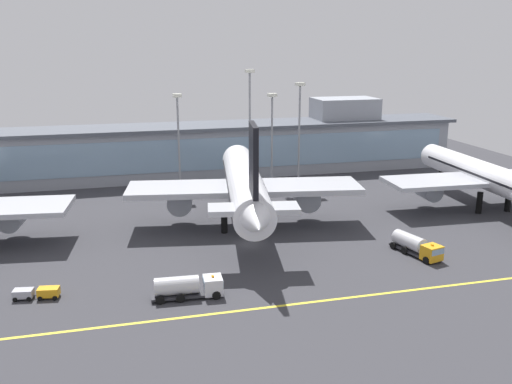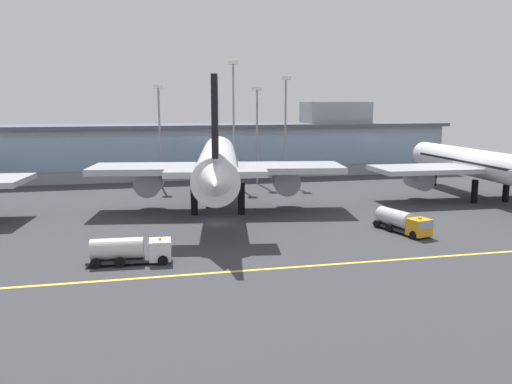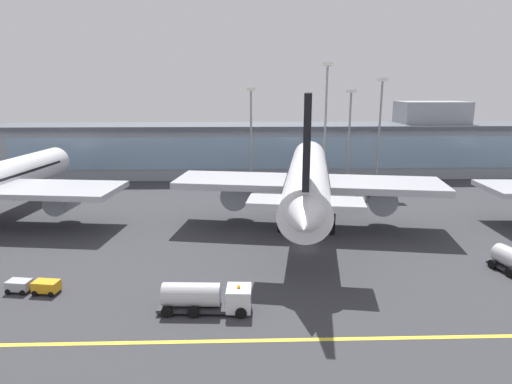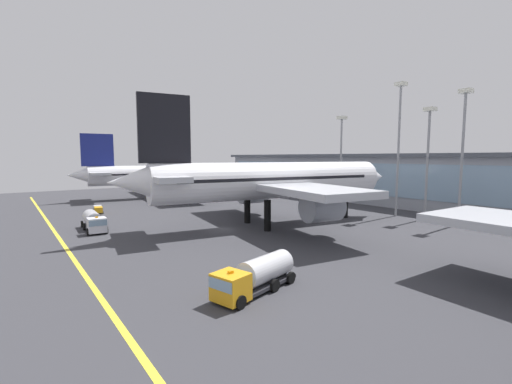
# 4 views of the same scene
# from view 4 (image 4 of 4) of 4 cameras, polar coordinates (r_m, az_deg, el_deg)

# --- Properties ---
(ground_plane) EXTENTS (180.00, 180.00, 0.00)m
(ground_plane) POSITION_cam_4_polar(r_m,az_deg,el_deg) (56.03, -5.52, -6.26)
(ground_plane) COLOR #38383D
(taxiway_centreline_stripe) EXTENTS (144.00, 0.50, 0.01)m
(taxiway_centreline_stripe) POSITION_cam_4_polar(r_m,az_deg,el_deg) (48.96, -28.53, -8.72)
(taxiway_centreline_stripe) COLOR yellow
(taxiway_centreline_stripe) RESTS_ON ground
(terminal_building) EXTENTS (130.46, 14.00, 17.68)m
(terminal_building) POSITION_cam_4_polar(r_m,az_deg,el_deg) (89.86, 23.39, 2.15)
(terminal_building) COLOR #9399A3
(terminal_building) RESTS_ON ground
(airliner_near_left) EXTENTS (44.04, 53.09, 17.75)m
(airliner_near_left) POSITION_cam_4_polar(r_m,az_deg,el_deg) (103.77, -14.05, 2.75)
(airliner_near_left) COLOR black
(airliner_near_left) RESTS_ON ground
(airliner_near_right) EXTENTS (41.40, 52.02, 20.67)m
(airliner_near_right) POSITION_cam_4_polar(r_m,az_deg,el_deg) (58.79, 2.79, 1.79)
(airliner_near_right) COLOR black
(airliner_near_right) RESTS_ON ground
(fuel_tanker_truck) EXTENTS (9.16, 3.34, 2.90)m
(fuel_tanker_truck) POSITION_cam_4_polar(r_m,az_deg,el_deg) (60.77, -25.21, -4.40)
(fuel_tanker_truck) COLOR black
(fuel_tanker_truck) RESTS_ON ground
(baggage_tug_near) EXTENTS (4.87, 9.36, 2.90)m
(baggage_tug_near) POSITION_cam_4_polar(r_m,az_deg,el_deg) (30.58, -0.30, -13.64)
(baggage_tug_near) COLOR black
(baggage_tug_near) RESTS_ON ground
(service_truck_far) EXTENTS (5.76, 2.51, 1.40)m
(service_truck_far) POSITION_cam_4_polar(r_m,az_deg,el_deg) (79.95, -24.63, -2.56)
(service_truck_far) COLOR black
(service_truck_far) RESTS_ON ground
(apron_light_mast_west) EXTENTS (1.80, 1.80, 22.99)m
(apron_light_mast_west) POSITION_cam_4_polar(r_m,az_deg,el_deg) (68.56, 31.05, 7.84)
(apron_light_mast_west) COLOR gray
(apron_light_mast_west) RESTS_ON ground
(apron_light_mast_centre) EXTENTS (1.80, 1.80, 21.07)m
(apron_light_mast_centre) POSITION_cam_4_polar(r_m,az_deg,el_deg) (83.43, 13.89, 7.25)
(apron_light_mast_centre) COLOR gray
(apron_light_mast_centre) RESTS_ON ground
(apron_light_mast_east) EXTENTS (1.80, 1.80, 20.73)m
(apron_light_mast_east) POSITION_cam_4_polar(r_m,az_deg,el_deg) (71.65, 26.57, 6.92)
(apron_light_mast_east) COLOR gray
(apron_light_mast_east) RESTS_ON ground
(apron_light_mast_far_east) EXTENTS (1.80, 1.80, 25.96)m
(apron_light_mast_far_east) POSITION_cam_4_polar(r_m,az_deg,el_deg) (73.48, 22.57, 9.31)
(apron_light_mast_far_east) COLOR gray
(apron_light_mast_far_east) RESTS_ON ground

